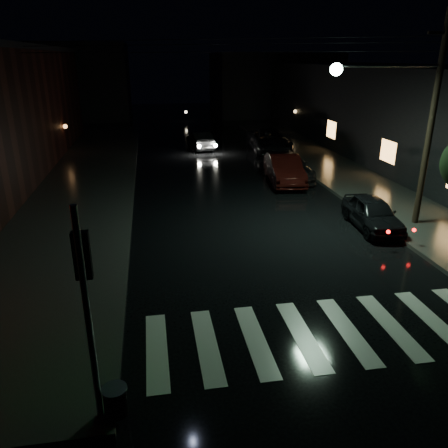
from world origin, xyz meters
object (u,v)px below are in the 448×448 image
parked_car_b (284,169)px  parked_car_d (269,141)px  parked_car_c (288,166)px  oncoming_car (200,140)px  parked_car_a (372,213)px

parked_car_b → parked_car_d: 8.70m
parked_car_c → oncoming_car: 10.15m
parked_car_a → parked_car_c: bearing=101.0°
parked_car_a → parked_car_c: (-0.96, 8.15, 0.07)m
oncoming_car → parked_car_b: bearing=101.8°
parked_car_a → parked_car_d: parked_car_d is taller
parked_car_c → oncoming_car: bearing=111.3°
oncoming_car → parked_car_c: bearing=106.3°
parked_car_b → oncoming_car: bearing=114.7°
parked_car_a → parked_car_b: size_ratio=0.80×
parked_car_d → oncoming_car: bearing=163.1°
parked_car_c → oncoming_car: size_ratio=1.22×
parked_car_a → parked_car_c: size_ratio=0.77×
parked_car_b → oncoming_car: parked_car_b is taller
parked_car_c → parked_car_d: (0.96, 7.60, 0.09)m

